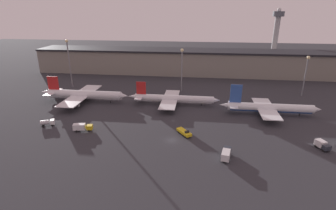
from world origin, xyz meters
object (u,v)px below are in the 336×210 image
airplane_2 (269,108)px  service_vehicle_4 (48,122)px  control_tower (276,33)px  service_vehicle_2 (184,132)px  service_vehicle_5 (82,127)px  airplane_1 (173,99)px  service_vehicle_3 (322,145)px  airplane_0 (84,95)px  service_vehicle_0 (226,154)px

airplane_2 → service_vehicle_4: bearing=-165.8°
control_tower → service_vehicle_2: bearing=-115.1°
service_vehicle_5 → control_tower: control_tower is taller
airplane_1 → service_vehicle_5: (-32.89, -34.80, -1.37)m
airplane_1 → service_vehicle_3: size_ratio=8.02×
airplane_0 → airplane_1: airplane_0 is taller
airplane_0 → service_vehicle_5: 36.67m
airplane_2 → service_vehicle_3: (11.33, -30.21, -1.73)m
airplane_0 → service_vehicle_5: size_ratio=6.11×
service_vehicle_2 → service_vehicle_4: bearing=-129.1°
service_vehicle_4 → service_vehicle_5: (16.42, -2.92, 0.21)m
service_vehicle_0 → control_tower: size_ratio=0.17×
airplane_1 → service_vehicle_3: (56.68, -37.93, -1.48)m
service_vehicle_5 → service_vehicle_2: bearing=-9.0°
airplane_1 → airplane_2: bearing=-9.8°
airplane_0 → service_vehicle_0: bearing=-34.3°
airplane_0 → service_vehicle_4: 31.02m
service_vehicle_0 → service_vehicle_3: size_ratio=1.38×
airplane_0 → airplane_2: size_ratio=1.05×
service_vehicle_2 → service_vehicle_4: 57.34m
airplane_2 → service_vehicle_5: 82.81m
service_vehicle_5 → control_tower: bearing=42.1°
service_vehicle_0 → control_tower: bearing=-6.5°
service_vehicle_5 → airplane_0: bearing=101.6°
airplane_1 → service_vehicle_2: bearing=-76.6°
control_tower → airplane_0: bearing=-137.9°
airplane_1 → airplane_2: 46.00m
airplane_1 → service_vehicle_2: (8.01, -33.31, -1.90)m
service_vehicle_3 → control_tower: 149.82m
airplane_1 → service_vehicle_2: size_ratio=6.37×
airplane_2 → service_vehicle_3: airplane_2 is taller
airplane_0 → control_tower: (121.42, 109.70, 23.15)m
service_vehicle_0 → service_vehicle_2: (-14.76, 15.08, -0.56)m
service_vehicle_5 → airplane_1: bearing=35.5°
service_vehicle_0 → service_vehicle_4: service_vehicle_0 is taller
airplane_0 → control_tower: size_ratio=1.03×
service_vehicle_2 → control_tower: control_tower is taller
service_vehicle_3 → service_vehicle_5: 89.62m
airplane_2 → service_vehicle_2: airplane_2 is taller
airplane_0 → airplane_2: airplane_2 is taller
airplane_1 → service_vehicle_4: (-49.31, -31.88, -1.57)m
airplane_0 → service_vehicle_5: bearing=-67.4°
service_vehicle_5 → service_vehicle_0: bearing=-24.8°
airplane_2 → service_vehicle_4: (-94.66, -24.15, -1.82)m
airplane_0 → service_vehicle_3: 110.10m
airplane_0 → airplane_1: 47.04m
service_vehicle_0 → service_vehicle_5: (-55.66, 13.60, -0.03)m
airplane_2 → service_vehicle_3: bearing=-69.6°
service_vehicle_0 → airplane_2: bearing=-17.3°
service_vehicle_0 → service_vehicle_4: (-72.08, 16.52, -0.23)m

